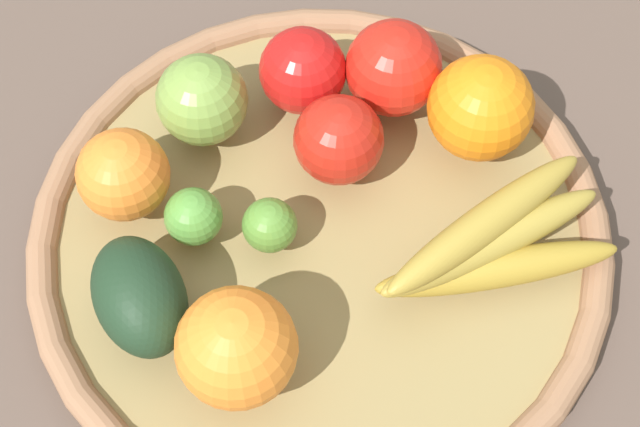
% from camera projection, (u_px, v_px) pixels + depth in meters
% --- Properties ---
extents(ground_plane, '(2.40, 2.40, 0.00)m').
position_uv_depth(ground_plane, '(320.00, 249.00, 0.74)').
color(ground_plane, brown).
rests_on(ground_plane, ground).
extents(basket, '(0.44, 0.44, 0.03)m').
position_uv_depth(basket, '(320.00, 238.00, 0.72)').
color(basket, '#96804E').
rests_on(basket, ground_plane).
extents(avocado, '(0.10, 0.08, 0.06)m').
position_uv_depth(avocado, '(140.00, 296.00, 0.65)').
color(avocado, '#1D3520').
rests_on(avocado, basket).
extents(apple_0, '(0.08, 0.08, 0.07)m').
position_uv_depth(apple_0, '(339.00, 140.00, 0.71)').
color(apple_0, red).
rests_on(apple_0, basket).
extents(banana_bunch, '(0.09, 0.18, 0.05)m').
position_uv_depth(banana_bunch, '(491.00, 245.00, 0.67)').
color(banana_bunch, '#AC892E').
rests_on(banana_bunch, basket).
extents(apple_1, '(0.10, 0.10, 0.08)m').
position_uv_depth(apple_1, '(394.00, 68.00, 0.74)').
color(apple_1, red).
rests_on(apple_1, basket).
extents(apple_2, '(0.10, 0.10, 0.07)m').
position_uv_depth(apple_2, '(202.00, 100.00, 0.72)').
color(apple_2, '#7B9E45').
rests_on(apple_2, basket).
extents(lime_1, '(0.06, 0.06, 0.04)m').
position_uv_depth(lime_1, '(193.00, 217.00, 0.69)').
color(lime_1, '#59993C').
rests_on(lime_1, basket).
extents(orange_0, '(0.11, 0.11, 0.08)m').
position_uv_depth(orange_0, '(236.00, 348.00, 0.62)').
color(orange_0, orange).
rests_on(orange_0, basket).
extents(lime_0, '(0.06, 0.06, 0.04)m').
position_uv_depth(lime_0, '(269.00, 223.00, 0.69)').
color(lime_0, '#5B8F35').
rests_on(lime_0, basket).
extents(orange_2, '(0.10, 0.10, 0.08)m').
position_uv_depth(orange_2, '(481.00, 108.00, 0.71)').
color(orange_2, orange).
rests_on(orange_2, basket).
extents(apple_3, '(0.09, 0.09, 0.07)m').
position_uv_depth(apple_3, '(303.00, 71.00, 0.74)').
color(apple_3, red).
rests_on(apple_3, basket).
extents(orange_1, '(0.07, 0.07, 0.07)m').
position_uv_depth(orange_1, '(123.00, 175.00, 0.69)').
color(orange_1, orange).
rests_on(orange_1, basket).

